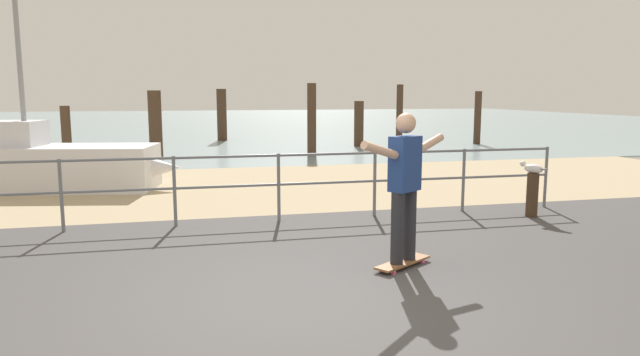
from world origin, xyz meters
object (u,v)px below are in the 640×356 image
(skateboard, at_px, (403,263))
(seagull, at_px, (533,168))
(skateboarder, at_px, (405,179))
(sailboat, at_px, (51,165))
(bollard_short, at_px, (532,196))

(skateboard, relative_size, seagull, 1.69)
(seagull, bearing_deg, skateboarder, -145.56)
(skateboard, relative_size, skateboarder, 0.47)
(sailboat, bearing_deg, skateboarder, -52.77)
(sailboat, xyz_separation_m, skateboard, (4.96, -6.52, -0.45))
(skateboarder, relative_size, bollard_short, 2.33)
(skateboarder, xyz_separation_m, bollard_short, (2.95, 2.00, -0.66))
(bollard_short, bearing_deg, sailboat, 150.21)
(bollard_short, bearing_deg, skateboarder, -145.83)
(skateboarder, height_order, bollard_short, skateboarder)
(sailboat, height_order, skateboard, sailboat)
(skateboard, bearing_deg, bollard_short, 34.17)
(skateboard, distance_m, bollard_short, 3.57)
(skateboard, distance_m, skateboarder, 0.95)
(sailboat, bearing_deg, bollard_short, -29.79)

